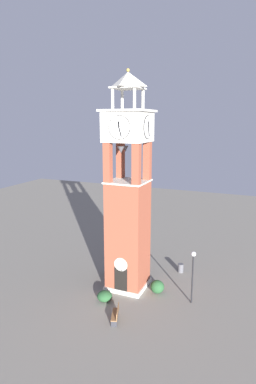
# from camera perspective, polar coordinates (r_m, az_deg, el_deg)

# --- Properties ---
(ground) EXTENTS (80.00, 80.00, 0.00)m
(ground) POSITION_cam_1_polar(r_m,az_deg,el_deg) (28.34, 0.00, -16.20)
(ground) COLOR gray
(clock_tower) EXTENTS (3.49, 3.49, 17.31)m
(clock_tower) POSITION_cam_1_polar(r_m,az_deg,el_deg) (25.71, -0.00, -2.09)
(clock_tower) COLOR brown
(clock_tower) RESTS_ON ground
(park_bench) EXTENTS (0.94, 1.66, 0.95)m
(park_bench) POSITION_cam_1_polar(r_m,az_deg,el_deg) (23.96, -2.15, -20.68)
(park_bench) COLOR brown
(park_bench) RESTS_ON ground
(lamp_post) EXTENTS (0.36, 0.36, 4.15)m
(lamp_post) POSITION_cam_1_polar(r_m,az_deg,el_deg) (25.21, 11.36, -13.00)
(lamp_post) COLOR black
(lamp_post) RESTS_ON ground
(trash_bin) EXTENTS (0.52, 0.52, 0.80)m
(trash_bin) POSITION_cam_1_polar(r_m,az_deg,el_deg) (30.82, 9.25, -13.07)
(trash_bin) COLOR #4C4C51
(trash_bin) RESTS_ON ground
(shrub_near_entry) EXTENTS (1.10, 1.10, 1.05)m
(shrub_near_entry) POSITION_cam_1_polar(r_m,az_deg,el_deg) (27.22, 5.18, -16.28)
(shrub_near_entry) COLOR #234C28
(shrub_near_entry) RESTS_ON ground
(shrub_left_of_tower) EXTENTS (0.88, 0.88, 0.97)m
(shrub_left_of_tower) POSITION_cam_1_polar(r_m,az_deg,el_deg) (30.24, -3.06, -13.25)
(shrub_left_of_tower) COLOR #234C28
(shrub_left_of_tower) RESTS_ON ground
(shrub_behind_bench) EXTENTS (1.16, 1.16, 0.79)m
(shrub_behind_bench) POSITION_cam_1_polar(r_m,az_deg,el_deg) (26.18, -4.14, -17.83)
(shrub_behind_bench) COLOR #234C28
(shrub_behind_bench) RESTS_ON ground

